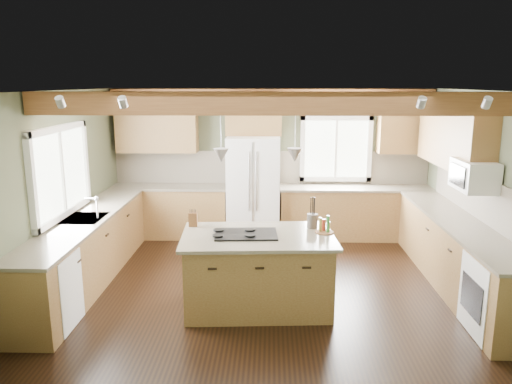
{
  "coord_description": "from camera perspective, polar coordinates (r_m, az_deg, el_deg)",
  "views": [
    {
      "loc": [
        0.01,
        -6.34,
        2.71
      ],
      "look_at": [
        -0.2,
        0.3,
        1.24
      ],
      "focal_mm": 35.0,
      "sensor_mm": 36.0,
      "label": 1
    }
  ],
  "objects": [
    {
      "name": "wall_right",
      "position": [
        7.07,
        24.99,
        -0.19
      ],
      "size": [
        0.0,
        5.0,
        5.0
      ],
      "primitive_type": "plane",
      "rotation": [
        1.57,
        0.0,
        -1.57
      ],
      "color": "#4E563D",
      "rests_on": "ground"
    },
    {
      "name": "backsplash_back",
      "position": [
        8.95,
        1.71,
        2.85
      ],
      "size": [
        5.58,
        0.03,
        0.58
      ],
      "primitive_type": "cube",
      "color": "brown",
      "rests_on": "wall_back"
    },
    {
      "name": "dishwasher",
      "position": [
        6.11,
        -22.89,
        -10.43
      ],
      "size": [
        0.6,
        0.6,
        0.84
      ],
      "primitive_type": "cube",
      "color": "white",
      "rests_on": "floor"
    },
    {
      "name": "upper_cab_back_corner",
      "position": [
        9.0,
        16.66,
        7.13
      ],
      "size": [
        0.9,
        0.35,
        0.9
      ],
      "primitive_type": "cube",
      "color": "brown",
      "rests_on": "wall_back"
    },
    {
      "name": "wall_left",
      "position": [
        7.08,
        -21.63,
        0.12
      ],
      "size": [
        0.0,
        5.0,
        5.0
      ],
      "primitive_type": "plane",
      "rotation": [
        1.57,
        0.0,
        1.57
      ],
      "color": "#4E563D",
      "rests_on": "ground"
    },
    {
      "name": "backsplash_right",
      "position": [
        7.13,
        24.66,
        -0.8
      ],
      "size": [
        0.03,
        3.7,
        0.58
      ],
      "primitive_type": "cube",
      "color": "brown",
      "rests_on": "wall_right"
    },
    {
      "name": "base_cab_back_right",
      "position": [
        8.96,
        11.25,
        -2.42
      ],
      "size": [
        2.62,
        0.6,
        0.88
      ],
      "primitive_type": "cube",
      "color": "brown",
      "rests_on": "floor"
    },
    {
      "name": "knife_block",
      "position": [
        6.35,
        -7.21,
        -3.13
      ],
      "size": [
        0.11,
        0.08,
        0.18
      ],
      "primitive_type": "cube",
      "rotation": [
        0.0,
        0.0,
        0.03
      ],
      "color": "brown",
      "rests_on": "island_top"
    },
    {
      "name": "pendant_left",
      "position": [
        5.77,
        -4.01,
        4.2
      ],
      "size": [
        0.18,
        0.18,
        0.16
      ],
      "primitive_type": "cone",
      "rotation": [
        3.14,
        0.0,
        0.0
      ],
      "color": "#B2B2B7",
      "rests_on": "ceiling"
    },
    {
      "name": "utensil_crock",
      "position": [
        6.28,
        6.45,
        -3.3
      ],
      "size": [
        0.14,
        0.14,
        0.18
      ],
      "primitive_type": "cylinder",
      "rotation": [
        0.0,
        0.0,
        -0.01
      ],
      "color": "#423A35",
      "rests_on": "island_top"
    },
    {
      "name": "sink",
      "position": [
        7.1,
        -19.0,
        -2.93
      ],
      "size": [
        0.5,
        0.65,
        0.03
      ],
      "primitive_type": "cube",
      "color": "#262628",
      "rests_on": "counter_left"
    },
    {
      "name": "ceiling",
      "position": [
        6.34,
        1.74,
        11.5
      ],
      "size": [
        5.6,
        5.6,
        0.0
      ],
      "primitive_type": "plane",
      "rotation": [
        3.14,
        0.0,
        0.0
      ],
      "color": "silver",
      "rests_on": "wall_back"
    },
    {
      "name": "faucet",
      "position": [
        7.0,
        -17.7,
        -1.82
      ],
      "size": [
        0.02,
        0.02,
        0.28
      ],
      "primitive_type": "cylinder",
      "color": "#B2B2B7",
      "rests_on": "sink"
    },
    {
      "name": "island_top",
      "position": [
        5.99,
        0.23,
        -5.1
      ],
      "size": [
        1.88,
        1.26,
        0.04
      ],
      "primitive_type": "cube",
      "rotation": [
        0.0,
        0.0,
        0.06
      ],
      "color": "brown",
      "rests_on": "island"
    },
    {
      "name": "cooktop",
      "position": [
        5.97,
        -1.14,
        -4.83
      ],
      "size": [
        0.77,
        0.54,
        0.02
      ],
      "primitive_type": "cube",
      "rotation": [
        0.0,
        0.0,
        0.06
      ],
      "color": "black",
      "rests_on": "island_top"
    },
    {
      "name": "window_left",
      "position": [
        7.07,
        -21.49,
        2.18
      ],
      "size": [
        0.04,
        1.6,
        1.05
      ],
      "primitive_type": "cube",
      "color": "white",
      "rests_on": "wall_left"
    },
    {
      "name": "island",
      "position": [
        6.14,
        0.22,
        -9.19
      ],
      "size": [
        1.76,
        1.14,
        0.88
      ],
      "primitive_type": "cube",
      "rotation": [
        0.0,
        0.0,
        0.06
      ],
      "color": "brown",
      "rests_on": "floor"
    },
    {
      "name": "counter_left",
      "position": [
        7.1,
        -18.99,
        -2.97
      ],
      "size": [
        0.64,
        3.74,
        0.04
      ],
      "primitive_type": "cube",
      "color": "brown",
      "rests_on": "base_cab_left"
    },
    {
      "name": "base_cab_back_left",
      "position": [
        9.02,
        -9.78,
        -2.27
      ],
      "size": [
        2.02,
        0.6,
        0.88
      ],
      "primitive_type": "cube",
      "color": "brown",
      "rests_on": "floor"
    },
    {
      "name": "upper_cab_back_left",
      "position": [
        8.93,
        -11.25,
        7.37
      ],
      "size": [
        1.4,
        0.35,
        0.9
      ],
      "primitive_type": "cube",
      "color": "brown",
      "rests_on": "wall_back"
    },
    {
      "name": "floor",
      "position": [
        6.9,
        1.6,
        -10.64
      ],
      "size": [
        5.6,
        5.6,
        0.0
      ],
      "primitive_type": "plane",
      "color": "black",
      "rests_on": "ground"
    },
    {
      "name": "upper_cab_over_fridge",
      "position": [
        8.69,
        -0.26,
        8.8
      ],
      "size": [
        0.96,
        0.35,
        0.7
      ],
      "primitive_type": "cube",
      "color": "brown",
      "rests_on": "wall_back"
    },
    {
      "name": "base_cab_right",
      "position": [
        7.23,
        22.01,
        -6.75
      ],
      "size": [
        0.6,
        3.7,
        0.88
      ],
      "primitive_type": "cube",
      "color": "brown",
      "rests_on": "floor"
    },
    {
      "name": "upper_cab_right",
      "position": [
        7.74,
        21.66,
        5.99
      ],
      "size": [
        0.35,
        2.2,
        0.9
      ],
      "primitive_type": "cube",
      "color": "brown",
      "rests_on": "wall_right"
    },
    {
      "name": "soffit_trim",
      "position": [
        8.74,
        1.76,
        11.37
      ],
      "size": [
        5.55,
        0.2,
        0.1
      ],
      "primitive_type": "cube",
      "color": "brown",
      "rests_on": "ceiling"
    },
    {
      "name": "counter_back_right",
      "position": [
        8.86,
        11.37,
        0.45
      ],
      "size": [
        2.66,
        0.64,
        0.04
      ],
      "primitive_type": "cube",
      "color": "brown",
      "rests_on": "base_cab_back_right"
    },
    {
      "name": "microwave",
      "position": [
        6.9,
        23.66,
        1.76
      ],
      "size": [
        0.4,
        0.7,
        0.38
      ],
      "primitive_type": "cube",
      "color": "white",
      "rests_on": "wall_right"
    },
    {
      "name": "bottle_tray",
      "position": [
        6.09,
        7.84,
        -3.7
      ],
      "size": [
        0.29,
        0.29,
        0.21
      ],
      "primitive_type": null,
      "rotation": [
        0.0,
        0.0,
        0.35
      ],
      "color": "brown",
      "rests_on": "island_top"
    },
    {
      "name": "window_back",
      "position": [
        8.97,
        9.11,
        4.91
      ],
      "size": [
        1.1,
        0.04,
        1.0
      ],
      "primitive_type": "cube",
      "color": "white",
      "rests_on": "wall_back"
    },
    {
      "name": "wall_back",
      "position": [
        8.95,
        1.71,
        3.43
      ],
      "size": [
        5.6,
        0.0,
        5.6
      ],
      "primitive_type": "plane",
      "rotation": [
        1.57,
        0.0,
        0.0
      ],
      "color": "#4E563D",
      "rests_on": "ground"
    },
    {
      "name": "base_cab_left",
      "position": [
        7.23,
        -18.73,
        -6.48
      ],
      "size": [
        0.6,
        3.7,
        0.88
      ],
      "primitive_type": "cube",
      "color": "brown",
      "rests_on": "floor"
    },
    {
      "name": "pendant_right",
      "position": [
        5.8,
        4.45,
        4.23
      ],
      "size": [
        0.18,
        0.18,
        0.16
      ],
      "primitive_type": "cone",
      "rotation": [
        3.14,
        0.0,
        0.0
      ],
      "color": "#B2B2B7",
      "rests_on": "ceiling"
    },
    {
      "name": "refrigerator",
      "position": [
        8.66,
        -0.3,
        0.43
      ],
      "size": [
        0.9,
        0.74,
        1.8
      ],
      "primitive_type": "cube",
      "color": "white",
      "rests_on": "floor"
    },
    {
      "name": "counter_back_left",
      "position": [
        8.92,
        -9.89,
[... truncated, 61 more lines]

